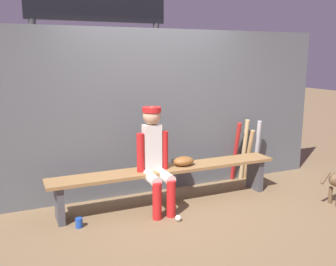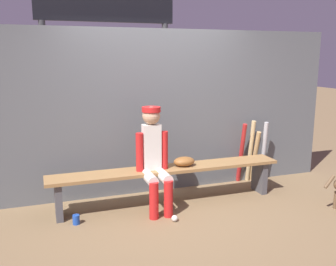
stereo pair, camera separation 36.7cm
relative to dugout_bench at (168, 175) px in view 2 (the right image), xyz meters
The scene contains 13 objects.
ground_plane 0.39m from the dugout_bench, ahead, with size 30.00×30.00×0.00m, color brown.
chainlink_fence 0.90m from the dugout_bench, 90.00° to the left, with size 5.33×0.03×2.24m, color #595E63.
dugout_bench is the anchor object (origin of this frame).
player_seated 0.39m from the dugout_bench, 153.30° to the right, with size 0.41×0.55×1.28m.
baseball_glove 0.27m from the dugout_bench, ahead, with size 0.28×0.20×0.12m, color brown.
bat_aluminum_red 1.37m from the dugout_bench, 17.97° to the left, with size 0.06×0.06×0.92m, color #B22323.
bat_wood_natural 1.53m from the dugout_bench, 16.46° to the left, with size 0.06×0.06×0.94m, color tan.
bat_wood_tan 1.57m from the dugout_bench, 14.54° to the left, with size 0.06×0.06×0.80m, color tan.
bat_aluminum_silver 1.69m from the dugout_bench, 12.41° to the left, with size 0.06×0.06×0.92m, color #B7B7BC.
baseball 0.65m from the dugout_bench, 101.01° to the right, with size 0.07×0.07×0.07m, color white.
cup_on_ground 1.26m from the dugout_bench, 168.85° to the right, with size 0.08×0.08×0.11m, color #1E47AD.
cup_on_bench 0.18m from the dugout_bench, 168.85° to the left, with size 0.08×0.08×0.11m, color silver.
scoreboard 2.80m from the dugout_bench, 102.13° to the left, with size 2.43×0.27×3.64m.
Camera 2 is at (-1.50, -4.33, 1.88)m, focal length 40.03 mm.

